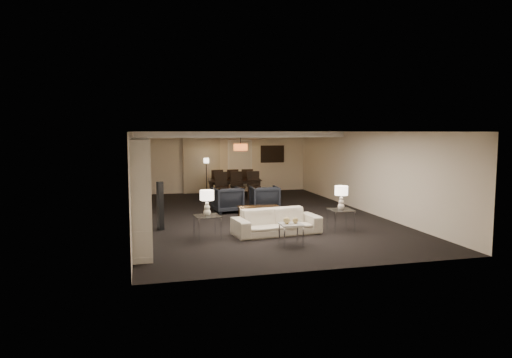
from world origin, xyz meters
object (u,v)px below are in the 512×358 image
at_px(pendant_light, 241,147).
at_px(marble_table, 291,234).
at_px(television, 142,191).
at_px(floor_lamp, 206,176).
at_px(side_table_left, 207,227).
at_px(vase_amber, 141,173).
at_px(sofa, 277,222).
at_px(chair_fm, 231,182).
at_px(chair_nl, 222,187).
at_px(chair_fr, 246,182).
at_px(table_lamp_right, 341,198).
at_px(vase_blue, 141,202).
at_px(floor_speaker, 160,206).
at_px(chair_nr, 254,186).
at_px(coffee_table, 260,214).
at_px(armchair_right, 265,198).
at_px(table_lamp_left, 207,203).
at_px(chair_nm, 238,186).
at_px(armchair_left, 227,200).
at_px(chair_fl, 216,183).
at_px(dining_table, 234,188).
at_px(side_table_right, 341,220).

bearing_deg(pendant_light, marble_table, -93.41).
xyz_separation_m(television, floor_lamp, (2.50, 6.63, -0.33)).
distance_m(side_table_left, vase_amber, 2.18).
distance_m(pendant_light, vase_amber, 7.72).
xyz_separation_m(sofa, chair_fm, (0.24, 6.97, 0.21)).
xyz_separation_m(chair_nl, chair_fr, (1.20, 1.30, 0.00)).
bearing_deg(table_lamp_right, vase_blue, -164.13).
relative_size(floor_speaker, chair_fr, 1.20).
bearing_deg(vase_blue, chair_fm, 67.69).
relative_size(sofa, chair_nr, 2.04).
height_order(table_lamp_right, floor_speaker, floor_speaker).
bearing_deg(vase_blue, side_table_left, 43.06).
relative_size(chair_nr, floor_lamp, 0.71).
distance_m(coffee_table, armchair_right, 1.81).
relative_size(side_table_left, table_lamp_right, 0.97).
relative_size(floor_speaker, chair_nl, 1.20).
xyz_separation_m(marble_table, floor_speaker, (-2.72, 2.31, 0.38)).
relative_size(table_lamp_left, chair_nm, 0.58).
bearing_deg(vase_blue, armchair_left, 61.12).
bearing_deg(coffee_table, chair_fm, 87.41).
height_order(sofa, chair_nm, chair_nm).
distance_m(coffee_table, chair_fl, 5.39).
xyz_separation_m(table_lamp_left, floor_speaker, (-1.02, 1.21, -0.22)).
distance_m(sofa, armchair_right, 3.36).
bearing_deg(chair_fr, vase_blue, 61.95).
distance_m(table_lamp_left, marble_table, 2.11).
xyz_separation_m(sofa, table_lamp_left, (-1.70, 0.00, 0.53)).
xyz_separation_m(vase_blue, chair_nr, (4.03, 7.06, -0.62)).
bearing_deg(chair_nr, floor_lamp, 136.72).
relative_size(sofa, armchair_left, 2.45).
relative_size(pendant_light, table_lamp_right, 0.87).
distance_m(dining_table, chair_fr, 0.90).
bearing_deg(sofa, vase_blue, -163.10).
distance_m(vase_blue, chair_nl, 7.63).
relative_size(pendant_light, armchair_right, 0.60).
bearing_deg(dining_table, side_table_right, -70.12).
bearing_deg(chair_nl, marble_table, -83.85).
distance_m(armchair_right, chair_fm, 3.69).
relative_size(side_table_left, side_table_right, 1.00).
height_order(vase_blue, floor_speaker, floor_speaker).
bearing_deg(vase_amber, vase_blue, -90.00).
distance_m(table_lamp_right, chair_fm, 7.12).
bearing_deg(table_lamp_right, television, 170.71).
bearing_deg(television, vase_blue, 179.21).
relative_size(side_table_left, chair_nl, 0.56).
distance_m(armchair_left, chair_fm, 3.76).
height_order(coffee_table, television, television).
relative_size(coffee_table, dining_table, 0.59).
bearing_deg(side_table_left, marble_table, -32.91).
distance_m(pendant_light, sofa, 6.25).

